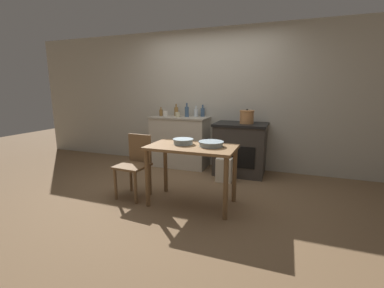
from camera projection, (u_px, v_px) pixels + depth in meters
ground_plane at (179, 194)px, 3.66m from camera, size 14.00×14.00×0.00m
wall_back at (211, 99)px, 4.85m from camera, size 8.00×0.07×2.55m
counter_cabinet at (180, 142)px, 4.93m from camera, size 1.09×0.54×0.96m
stove at (240, 149)px, 4.48m from camera, size 0.88×0.68×0.89m
work_table at (192, 156)px, 3.22m from camera, size 1.09×0.61×0.77m
chair at (135, 163)px, 3.52m from camera, size 0.43×0.43×0.85m
flour_sack at (224, 170)px, 4.12m from camera, size 0.25×0.18×0.39m
stock_pot at (247, 117)px, 4.31m from camera, size 0.24×0.24×0.25m
mixing_bowl_large at (183, 141)px, 3.28m from camera, size 0.26×0.26×0.07m
mixing_bowl_small at (211, 143)px, 3.16m from camera, size 0.31×0.31×0.06m
bottle_far_left at (187, 111)px, 4.80m from camera, size 0.08×0.08×0.26m
bottle_left at (203, 112)px, 4.84m from camera, size 0.08×0.08×0.22m
bottle_mid_left at (176, 111)px, 4.98m from camera, size 0.08×0.08×0.23m
bottle_center_left at (161, 112)px, 5.01m from camera, size 0.07×0.07×0.17m
bottle_center at (196, 112)px, 4.84m from camera, size 0.08×0.08×0.21m
cup_center_right at (178, 115)px, 4.76m from camera, size 0.09×0.09×0.09m
cup_mid_right at (165, 114)px, 4.90m from camera, size 0.09×0.09×0.10m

